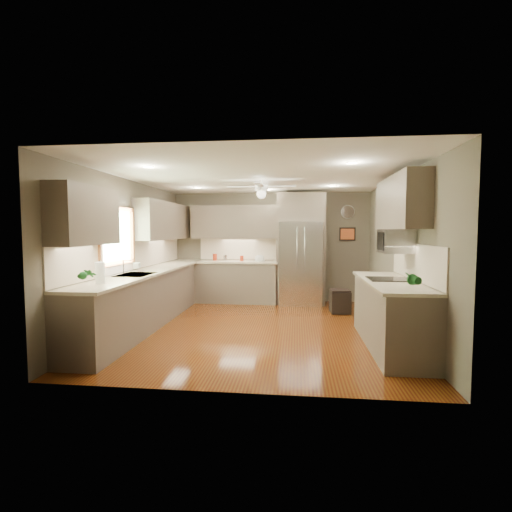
% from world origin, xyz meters
% --- Properties ---
extents(floor, '(5.00, 5.00, 0.00)m').
position_xyz_m(floor, '(0.00, 0.00, 0.00)').
color(floor, '#481709').
rests_on(floor, ground).
extents(ceiling, '(5.00, 5.00, 0.00)m').
position_xyz_m(ceiling, '(0.00, 0.00, 2.50)').
color(ceiling, white).
rests_on(ceiling, ground).
extents(wall_back, '(4.50, 0.00, 4.50)m').
position_xyz_m(wall_back, '(0.00, 2.50, 1.25)').
color(wall_back, brown).
rests_on(wall_back, ground).
extents(wall_front, '(4.50, 0.00, 4.50)m').
position_xyz_m(wall_front, '(0.00, -2.50, 1.25)').
color(wall_front, brown).
rests_on(wall_front, ground).
extents(wall_left, '(0.00, 5.00, 5.00)m').
position_xyz_m(wall_left, '(-2.25, 0.00, 1.25)').
color(wall_left, brown).
rests_on(wall_left, ground).
extents(wall_right, '(0.00, 5.00, 5.00)m').
position_xyz_m(wall_right, '(2.25, 0.00, 1.25)').
color(wall_right, brown).
rests_on(wall_right, ground).
extents(canister_a, '(0.11, 0.11, 0.15)m').
position_xyz_m(canister_a, '(-1.26, 2.25, 1.02)').
color(canister_a, maroon).
rests_on(canister_a, back_run).
extents(canister_b, '(0.10, 0.10, 0.13)m').
position_xyz_m(canister_b, '(-1.01, 2.22, 1.01)').
color(canister_b, silver).
rests_on(canister_b, back_run).
extents(canister_d, '(0.09, 0.09, 0.13)m').
position_xyz_m(canister_d, '(-0.62, 2.18, 1.00)').
color(canister_d, maroon).
rests_on(canister_d, back_run).
extents(soap_bottle, '(0.11, 0.11, 0.21)m').
position_xyz_m(soap_bottle, '(-2.07, -0.10, 1.04)').
color(soap_bottle, white).
rests_on(soap_bottle, left_run).
extents(potted_plant_left, '(0.17, 0.12, 0.31)m').
position_xyz_m(potted_plant_left, '(-1.96, -1.84, 1.10)').
color(potted_plant_left, '#164F1C').
rests_on(potted_plant_left, left_run).
extents(potted_plant_right, '(0.19, 0.17, 0.29)m').
position_xyz_m(potted_plant_right, '(1.91, -1.77, 1.09)').
color(potted_plant_right, '#164F1C').
rests_on(potted_plant_right, right_run).
extents(bowl, '(0.29, 0.29, 0.06)m').
position_xyz_m(bowl, '(-0.21, 2.16, 0.97)').
color(bowl, beige).
rests_on(bowl, back_run).
extents(left_run, '(0.65, 4.70, 1.45)m').
position_xyz_m(left_run, '(-1.95, 0.15, 0.48)').
color(left_run, brown).
rests_on(left_run, ground).
extents(back_run, '(1.85, 0.65, 1.45)m').
position_xyz_m(back_run, '(-0.72, 2.20, 0.48)').
color(back_run, brown).
rests_on(back_run, ground).
extents(uppers, '(4.50, 4.70, 0.95)m').
position_xyz_m(uppers, '(-0.74, 0.71, 1.87)').
color(uppers, brown).
rests_on(uppers, wall_left).
extents(window, '(0.05, 1.12, 0.92)m').
position_xyz_m(window, '(-2.22, -0.50, 1.55)').
color(window, '#BFF2B2').
rests_on(window, wall_left).
extents(sink, '(0.50, 0.70, 0.32)m').
position_xyz_m(sink, '(-1.93, -0.50, 0.91)').
color(sink, silver).
rests_on(sink, left_run).
extents(refrigerator, '(1.06, 0.75, 2.45)m').
position_xyz_m(refrigerator, '(0.70, 2.16, 1.19)').
color(refrigerator, silver).
rests_on(refrigerator, ground).
extents(right_run, '(0.70, 2.20, 1.45)m').
position_xyz_m(right_run, '(1.93, -0.80, 0.48)').
color(right_run, brown).
rests_on(right_run, ground).
extents(microwave, '(0.43, 0.55, 0.34)m').
position_xyz_m(microwave, '(2.03, -0.55, 1.48)').
color(microwave, silver).
rests_on(microwave, wall_right).
extents(ceiling_fan, '(1.18, 1.18, 0.32)m').
position_xyz_m(ceiling_fan, '(-0.00, 0.30, 2.33)').
color(ceiling_fan, white).
rests_on(ceiling_fan, ceiling).
extents(recessed_lights, '(2.84, 3.14, 0.01)m').
position_xyz_m(recessed_lights, '(-0.04, 0.40, 2.49)').
color(recessed_lights, white).
rests_on(recessed_lights, ceiling).
extents(wall_clock, '(0.30, 0.03, 0.30)m').
position_xyz_m(wall_clock, '(1.75, 2.48, 2.05)').
color(wall_clock, white).
rests_on(wall_clock, wall_back).
extents(framed_print, '(0.36, 0.03, 0.30)m').
position_xyz_m(framed_print, '(1.75, 2.48, 1.55)').
color(framed_print, black).
rests_on(framed_print, wall_back).
extents(stool, '(0.40, 0.40, 0.46)m').
position_xyz_m(stool, '(1.47, 1.27, 0.24)').
color(stool, black).
rests_on(stool, ground).
extents(paper_towel, '(0.12, 0.12, 0.31)m').
position_xyz_m(paper_towel, '(-1.94, -1.54, 1.08)').
color(paper_towel, white).
rests_on(paper_towel, left_run).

